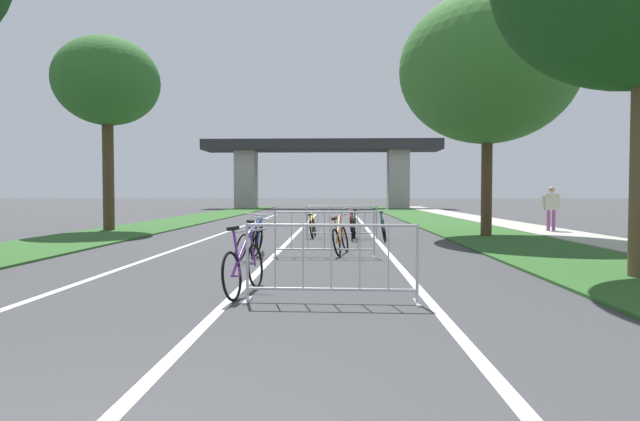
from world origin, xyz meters
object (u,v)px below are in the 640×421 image
object	(u,v)px
crowd_barrier_third	(341,222)
bicycle_silver_0	(257,238)
bicycle_teal_1	(383,228)
bicycle_orange_4	(340,239)
tree_left_pine_near	(107,83)
crowd_barrier_nearest	(331,264)
bicycle_green_7	(354,227)
bicycle_yellow_6	(312,227)
tree_right_cypress_far	(488,69)
bicycle_red_5	(352,226)
pedestrian_pushing_bike	(551,205)
bicycle_purple_3	(244,267)
crowd_barrier_second	(324,234)
bicycle_blue_2	(250,243)

from	to	relation	value
crowd_barrier_third	bicycle_silver_0	xyz separation A→B (m)	(-2.05, -4.22, -0.14)
bicycle_teal_1	bicycle_orange_4	bearing A→B (deg)	77.10
crowd_barrier_third	tree_left_pine_near	bearing A→B (deg)	161.75
crowd_barrier_nearest	bicycle_green_7	world-z (taller)	crowd_barrier_nearest
tree_left_pine_near	bicycle_yellow_6	world-z (taller)	tree_left_pine_near
tree_left_pine_near	tree_right_cypress_far	xyz separation A→B (m)	(13.77, -2.24, -0.14)
bicycle_green_7	bicycle_red_5	bearing A→B (deg)	95.01
crowd_barrier_third	pedestrian_pushing_bike	size ratio (longest dim) A/B	1.37
crowd_barrier_third	bicycle_purple_3	xyz separation A→B (m)	(-1.49, -9.02, -0.13)
bicycle_purple_3	bicycle_red_5	world-z (taller)	bicycle_purple_3
bicycle_teal_1	bicycle_green_7	distance (m)	0.92
tree_right_cypress_far	bicycle_purple_3	size ratio (longest dim) A/B	4.83
tree_right_cypress_far	bicycle_yellow_6	size ratio (longest dim) A/B	4.90
bicycle_purple_3	bicycle_silver_0	bearing A→B (deg)	105.78
tree_left_pine_near	bicycle_green_7	xyz separation A→B (m)	(9.34, -3.33, -5.31)
crowd_barrier_nearest	crowd_barrier_second	world-z (taller)	same
crowd_barrier_third	bicycle_yellow_6	xyz separation A→B (m)	(-0.95, 0.45, -0.18)
bicycle_purple_3	pedestrian_pushing_bike	distance (m)	14.82
crowd_barrier_second	bicycle_red_5	xyz separation A→B (m)	(0.80, 5.34, -0.15)
tree_right_cypress_far	crowd_barrier_nearest	bearing A→B (deg)	-116.15
pedestrian_pushing_bike	crowd_barrier_nearest	bearing A→B (deg)	64.59
tree_left_pine_near	crowd_barrier_second	size ratio (longest dim) A/B	3.20
crowd_barrier_nearest	bicycle_teal_1	size ratio (longest dim) A/B	1.34
crowd_barrier_nearest	bicycle_purple_3	bearing A→B (deg)	156.72
crowd_barrier_third	bicycle_blue_2	size ratio (longest dim) A/B	1.48
bicycle_purple_3	pedestrian_pushing_bike	xyz separation A→B (m)	(9.22, 11.58, 0.65)
crowd_barrier_third	bicycle_silver_0	world-z (taller)	crowd_barrier_third
bicycle_green_7	crowd_barrier_second	bearing A→B (deg)	-96.36
bicycle_silver_0	bicycle_green_7	world-z (taller)	bicycle_silver_0
tree_right_cypress_far	bicycle_red_5	bearing A→B (deg)	-178.04
tree_right_cypress_far	bicycle_blue_2	distance (m)	10.46
bicycle_orange_4	crowd_barrier_third	bearing A→B (deg)	100.17
bicycle_orange_4	bicycle_red_5	distance (m)	4.78
bicycle_yellow_6	crowd_barrier_second	bearing A→B (deg)	-81.93
crowd_barrier_second	bicycle_yellow_6	bearing A→B (deg)	95.73
crowd_barrier_third	bicycle_blue_2	distance (m)	5.60
tree_left_pine_near	bicycle_green_7	size ratio (longest dim) A/B	4.19
bicycle_purple_3	bicycle_yellow_6	distance (m)	9.48
bicycle_purple_3	tree_right_cypress_far	bearing A→B (deg)	66.05
crowd_barrier_second	pedestrian_pushing_bike	bearing A→B (deg)	42.00
bicycle_teal_1	bicycle_blue_2	world-z (taller)	bicycle_teal_1
bicycle_purple_3	bicycle_red_5	xyz separation A→B (m)	(1.86, 9.58, -0.02)
crowd_barrier_nearest	crowd_barrier_third	distance (m)	9.57
crowd_barrier_second	pedestrian_pushing_bike	world-z (taller)	pedestrian_pushing_bike
bicycle_blue_2	pedestrian_pushing_bike	bearing A→B (deg)	49.56
bicycle_orange_4	bicycle_green_7	bearing A→B (deg)	94.30
tree_left_pine_near	crowd_barrier_third	xyz separation A→B (m)	(8.95, -2.95, -5.18)
crowd_barrier_third	crowd_barrier_nearest	bearing A→B (deg)	-91.31
bicycle_silver_0	bicycle_red_5	xyz separation A→B (m)	(2.43, 4.78, -0.01)
bicycle_orange_4	pedestrian_pushing_bike	world-z (taller)	pedestrian_pushing_bike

